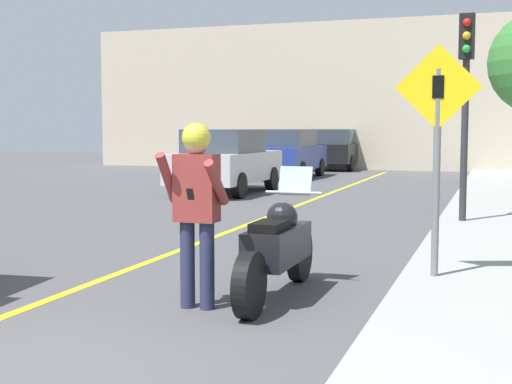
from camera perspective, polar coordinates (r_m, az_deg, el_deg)
The scene contains 9 objects.
road_center_line at distance 10.86m, azimuth -4.10°, elevation -3.89°, with size 0.12×36.00×0.01m.
building_backdrop at distance 30.12m, azimuth 12.10°, elevation 7.59°, with size 28.00×1.20×6.15m.
motorcycle at distance 7.16m, azimuth 1.75°, elevation -4.52°, with size 0.62×2.30×1.29m.
person_biker at distance 6.66m, azimuth -4.79°, elevation -0.26°, with size 0.59×0.48×1.75m.
crossing_sign at distance 7.86m, azimuth 14.29°, elevation 4.22°, with size 0.91×0.08×2.49m.
traffic_light at distance 12.84m, azimuth 16.45°, elevation 8.78°, with size 0.26×0.30×3.54m.
parked_car_silver at distance 18.80m, azimuth -2.42°, elevation 2.51°, with size 1.88×4.20×1.68m.
parked_car_blue at distance 24.70m, azimuth 2.53°, elevation 3.12°, with size 1.88×4.20×1.68m.
parked_car_black at distance 30.05m, azimuth 6.48°, elevation 3.44°, with size 1.88×4.20×1.68m.
Camera 1 is at (3.59, -3.88, 1.69)m, focal length 50.00 mm.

